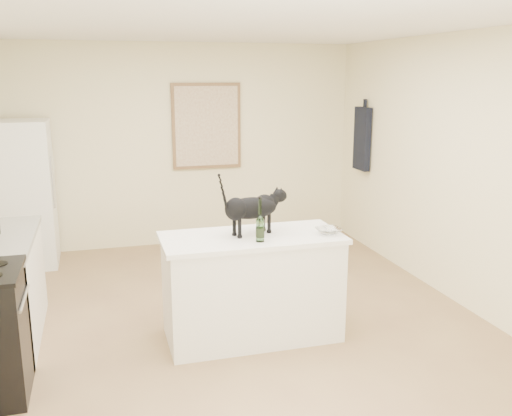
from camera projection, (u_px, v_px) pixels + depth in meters
The scene contains 16 objects.
floor at pixel (235, 327), 5.05m from camera, with size 5.50×5.50×0.00m, color #9D7F53.
ceiling at pixel (233, 23), 4.45m from camera, with size 5.50×5.50×0.00m, color white.
wall_back at pixel (184, 146), 7.33m from camera, with size 4.50×4.50×0.00m, color beige.
wall_front at pixel (403, 314), 2.18m from camera, with size 4.50×4.50×0.00m, color beige.
wall_right at pixel (465, 172), 5.35m from camera, with size 5.50×5.50×0.00m, color beige.
island_base at pixel (252, 289), 4.79m from camera, with size 1.44×0.67×0.86m, color white.
island_top at pixel (252, 238), 4.69m from camera, with size 1.50×0.70×0.04m, color white.
left_cabinets at pixel (0, 292), 4.71m from camera, with size 0.60×1.40×0.86m, color white.
fridge at pixel (23, 194), 6.54m from camera, with size 0.68×0.68×1.70m, color white.
artwork_frame at pixel (207, 126), 7.32m from camera, with size 0.90×0.03×1.10m, color brown.
artwork_canvas at pixel (207, 126), 7.30m from camera, with size 0.82×0.00×1.02m, color beige.
hanging_garment at pixel (362, 139), 7.23m from camera, with size 0.08×0.34×0.80m, color black.
black_cat at pixel (251, 211), 4.67m from camera, with size 0.58×0.17×0.40m, color black, non-canonical shape.
wine_bottle at pixel (260, 222), 4.48m from camera, with size 0.07×0.07×0.32m, color #285C25.
glass_bowl at pixel (329, 231), 4.72m from camera, with size 0.21×0.21×0.05m, color silver.
fridge_paper at pixel (52, 163), 6.58m from camera, with size 0.00×0.13×0.16m, color beige.
Camera 1 is at (-1.10, -4.54, 2.20)m, focal length 39.66 mm.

